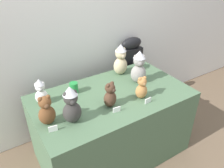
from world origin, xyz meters
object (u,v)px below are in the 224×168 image
at_px(teddy_bear_snow, 41,92).
at_px(teddy_bear_cocoa, 110,95).
at_px(teddy_bear_sand, 121,60).
at_px(party_cup_green, 74,88).
at_px(teddy_bear_ash, 139,67).
at_px(teddy_bear_chestnut, 46,111).
at_px(teddy_bear_caramel, 142,88).
at_px(display_table, 112,125).
at_px(instrument_case, 130,75).
at_px(teddy_bear_charcoal, 71,105).

bearing_deg(teddy_bear_snow, teddy_bear_cocoa, -25.64).
relative_size(teddy_bear_sand, party_cup_green, 3.19).
xyz_separation_m(teddy_bear_ash, teddy_bear_snow, (-0.97, 0.16, -0.05)).
bearing_deg(teddy_bear_ash, teddy_bear_cocoa, -130.34).
bearing_deg(teddy_bear_chestnut, teddy_bear_sand, 22.22).
relative_size(teddy_bear_ash, teddy_bear_snow, 1.41).
xyz_separation_m(teddy_bear_caramel, party_cup_green, (-0.50, 0.42, -0.05)).
bearing_deg(teddy_bear_ash, display_table, -144.27).
height_order(instrument_case, teddy_bear_charcoal, teddy_bear_charcoal).
distance_m(instrument_case, party_cup_green, 1.04).
bearing_deg(instrument_case, teddy_bear_ash, -118.68).
xyz_separation_m(teddy_bear_sand, teddy_bear_snow, (-0.92, -0.10, -0.05)).
bearing_deg(teddy_bear_ash, teddy_bear_chestnut, -145.97).
distance_m(display_table, teddy_bear_chestnut, 0.83).
bearing_deg(party_cup_green, teddy_bear_cocoa, -63.74).
bearing_deg(teddy_bear_chestnut, display_table, 6.89).
bearing_deg(display_table, teddy_bear_ash, 9.49).
bearing_deg(teddy_bear_sand, teddy_bear_ash, -78.28).
relative_size(teddy_bear_snow, teddy_bear_caramel, 1.11).
bearing_deg(teddy_bear_snow, party_cup_green, 12.17).
bearing_deg(instrument_case, party_cup_green, -159.61).
height_order(display_table, instrument_case, instrument_case).
distance_m(instrument_case, teddy_bear_chestnut, 1.49).
distance_m(instrument_case, teddy_bear_ash, 0.71).
height_order(teddy_bear_snow, teddy_bear_caramel, teddy_bear_snow).
relative_size(teddy_bear_charcoal, party_cup_green, 3.02).
xyz_separation_m(teddy_bear_charcoal, teddy_bear_snow, (-0.13, 0.38, -0.04)).
bearing_deg(teddy_bear_charcoal, display_table, 23.38).
bearing_deg(teddy_bear_cocoa, teddy_bear_chestnut, 154.05).
distance_m(teddy_bear_charcoal, teddy_bear_snow, 0.41).
relative_size(teddy_bear_ash, teddy_bear_caramel, 1.57).
bearing_deg(teddy_bear_ash, teddy_bear_snow, -163.01).
height_order(teddy_bear_charcoal, teddy_bear_caramel, teddy_bear_charcoal).
xyz_separation_m(teddy_bear_snow, party_cup_green, (0.32, 0.01, -0.07)).
relative_size(instrument_case, teddy_bear_snow, 4.23).
bearing_deg(teddy_bear_cocoa, teddy_bear_ash, 4.28).
bearing_deg(teddy_bear_charcoal, teddy_bear_ash, 19.39).
bearing_deg(teddy_bear_charcoal, teddy_bear_caramel, 2.33).
bearing_deg(teddy_bear_sand, teddy_bear_chestnut, -157.88).
bearing_deg(teddy_bear_chestnut, instrument_case, 26.46).
bearing_deg(teddy_bear_ash, party_cup_green, -168.16).
bearing_deg(teddy_bear_sand, display_table, -134.58).
distance_m(display_table, teddy_bear_ash, 0.67).
xyz_separation_m(teddy_bear_charcoal, teddy_bear_sand, (0.79, 0.48, 0.01)).
bearing_deg(party_cup_green, teddy_bear_caramel, -39.95).
height_order(display_table, teddy_bear_sand, teddy_bear_sand).
height_order(teddy_bear_charcoal, teddy_bear_cocoa, teddy_bear_charcoal).
distance_m(teddy_bear_charcoal, party_cup_green, 0.45).
height_order(teddy_bear_caramel, party_cup_green, teddy_bear_caramel).
height_order(teddy_bear_sand, teddy_bear_ash, teddy_bear_ash).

